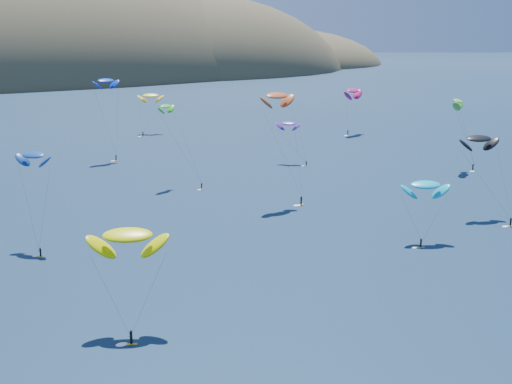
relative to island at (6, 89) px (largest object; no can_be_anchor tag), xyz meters
name	(u,v)px	position (x,y,z in m)	size (l,w,h in m)	color
island	(6,89)	(0.00, 0.00, 0.00)	(730.00, 300.00, 210.00)	#3D3526
kitesurfer_2	(128,235)	(-72.14, -513.51, 24.41)	(12.11, 11.53, 16.75)	gold
kitesurfer_3	(166,107)	(-32.30, -429.60, 31.87)	(9.45, 13.64, 22.98)	gold
kitesurfer_4	(106,81)	(-34.89, -385.63, 35.66)	(9.55, 8.52, 27.44)	gold
kitesurfer_5	(425,185)	(-6.01, -502.01, 22.10)	(10.36, 8.63, 14.00)	gold
kitesurfer_6	(288,123)	(12.52, -419.04, 22.95)	(7.80, 12.66, 14.29)	gold
kitesurfer_7	(479,139)	(18.05, -492.40, 28.20)	(10.03, 15.48, 20.08)	gold
kitesurfer_8	(353,91)	(65.68, -380.48, 27.53)	(12.83, 9.83, 20.06)	gold
kitesurfer_9	(277,96)	(-16.01, -460.14, 36.68)	(10.50, 9.96, 28.74)	gold
kitesurfer_10	(33,155)	(-75.14, -467.17, 28.69)	(7.64, 13.59, 20.17)	gold
kitesurfer_11	(151,95)	(-3.09, -340.29, 25.43)	(12.98, 13.26, 17.40)	gold
kitesurfer_13	(458,101)	(51.12, -451.80, 31.01)	(9.46, 10.54, 22.81)	gold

